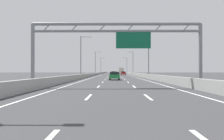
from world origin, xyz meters
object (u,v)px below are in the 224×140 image
at_px(streetlamp_left_mid, 82,54).
at_px(yellow_car, 114,74).
at_px(streetlamp_right_mid, 148,54).
at_px(streetlamp_left_distant, 101,64).
at_px(box_truck, 121,71).
at_px(orange_car, 114,73).
at_px(streetlamp_left_far, 96,62).
at_px(streetlamp_right_far, 132,62).
at_px(green_car, 114,76).
at_px(sign_gantry, 119,38).
at_px(streetlamp_right_distant, 127,64).
at_px(red_car, 123,73).

bearing_deg(streetlamp_left_mid, yellow_car, 58.19).
distance_m(streetlamp_left_mid, streetlamp_right_mid, 14.93).
distance_m(streetlamp_left_distant, box_truck, 18.58).
bearing_deg(orange_car, streetlamp_left_far, -112.02).
bearing_deg(yellow_car, streetlamp_right_mid, -57.36).
distance_m(streetlamp_right_far, box_truck, 26.35).
relative_size(streetlamp_right_mid, streetlamp_left_far, 1.00).
relative_size(streetlamp_right_mid, green_car, 2.24).
xyz_separation_m(yellow_car, box_truck, (3.87, 54.18, 1.00)).
xyz_separation_m(orange_car, yellow_car, (0.01, -46.49, 0.01)).
relative_size(streetlamp_left_distant, box_truck, 1.17).
xyz_separation_m(streetlamp_left_distant, orange_car, (7.34, -22.06, -4.66)).
bearing_deg(yellow_car, box_truck, 85.91).
bearing_deg(green_car, streetlamp_right_far, 81.58).
distance_m(streetlamp_left_mid, streetlamp_left_distant, 80.39).
relative_size(streetlamp_right_mid, yellow_car, 2.09).
bearing_deg(streetlamp_right_far, orange_car, 112.72).
bearing_deg(sign_gantry, box_truck, 87.86).
distance_m(streetlamp_right_distant, green_car, 91.84).
height_order(streetlamp_left_far, streetlamp_right_far, same).
height_order(sign_gantry, streetlamp_left_far, streetlamp_left_far).
relative_size(sign_gantry, streetlamp_right_distant, 1.77).
relative_size(streetlamp_left_far, streetlamp_left_distant, 1.00).
height_order(red_car, box_truck, box_truck).
relative_size(sign_gantry, red_car, 4.02).
bearing_deg(streetlamp_left_far, streetlamp_left_distant, 90.00).
relative_size(streetlamp_left_mid, streetlamp_right_distant, 1.00).
height_order(streetlamp_left_mid, red_car, streetlamp_left_mid).
bearing_deg(sign_gantry, streetlamp_right_far, 83.98).
bearing_deg(streetlamp_right_far, green_car, -98.42).
height_order(streetlamp_right_distant, red_car, streetlamp_right_distant).
height_order(streetlamp_left_distant, red_car, streetlamp_left_distant).
height_order(streetlamp_right_mid, green_car, streetlamp_right_mid).
bearing_deg(sign_gantry, red_car, 87.01).
height_order(streetlamp_right_distant, box_truck, streetlamp_right_distant).
height_order(streetlamp_left_mid, streetlamp_left_far, same).
relative_size(streetlamp_right_mid, red_car, 2.27).
height_order(streetlamp_left_mid, streetlamp_right_distant, same).
bearing_deg(streetlamp_right_distant, streetlamp_left_mid, -100.52).
distance_m(red_car, box_truck, 29.65).
distance_m(sign_gantry, box_truck, 94.75).
height_order(sign_gantry, streetlamp_right_mid, streetlamp_right_mid).
distance_m(streetlamp_left_far, orange_car, 20.11).
bearing_deg(yellow_car, streetlamp_left_distant, 96.12).
height_order(red_car, yellow_car, yellow_car).
xyz_separation_m(streetlamp_right_far, yellow_car, (-7.59, -28.35, -4.64)).
xyz_separation_m(streetlamp_left_far, streetlamp_right_distant, (14.93, 40.19, 0.00)).
xyz_separation_m(streetlamp_left_far, yellow_car, (7.35, -28.35, -4.64)).
height_order(streetlamp_left_far, green_car, streetlamp_left_far).
bearing_deg(streetlamp_right_mid, sign_gantry, -104.22).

